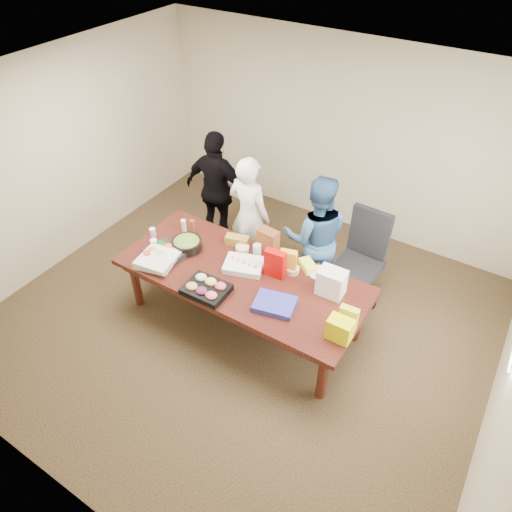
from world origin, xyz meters
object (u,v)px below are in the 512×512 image
Objects in this scene: conference_table at (242,298)px; person_right at (316,237)px; person_center at (249,216)px; salad_bowl at (187,245)px; office_chair at (358,264)px; sheet_cake at (244,265)px.

conference_table is 1.72× the size of person_right.
salad_bowl is at bearing 73.67° from person_center.
office_chair is at bearing 162.98° from person_right.
conference_table is 6.55× the size of sheet_cake.
office_chair is 2.05m from salad_bowl.
sheet_cake is (-0.04, 0.10, 0.41)m from conference_table.
sheet_cake is at bearing 111.81° from conference_table.
person_right is 3.80× the size of sheet_cake.
sheet_cake is 1.21× the size of salad_bowl.
office_chair is 0.72× the size of person_right.
office_chair is at bearing 23.93° from sheet_cake.
person_center is at bearing 118.20° from conference_table.
person_right is at bearing 37.22° from salad_bowl.
conference_table is 1.44m from office_chair.
salad_bowl is (-1.22, -0.92, -0.00)m from person_right.
office_chair is 3.29× the size of salad_bowl.
office_chair is 1.48m from person_center.
person_center is 0.91m from salad_bowl.
person_center is (-0.48, 0.89, 0.45)m from conference_table.
salad_bowl is (-0.32, -0.86, -0.02)m from person_center.
conference_table is 7.93× the size of salad_bowl.
person_center is 1.01× the size of person_right.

